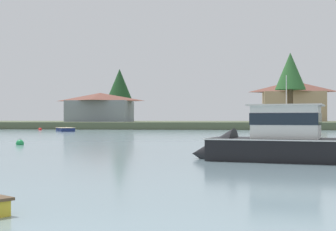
# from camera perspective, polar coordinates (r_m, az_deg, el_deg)

# --- Properties ---
(far_shore_bank) EXTENTS (196.87, 54.27, 1.09)m
(far_shore_bank) POSITION_cam_1_polar(r_m,az_deg,el_deg) (100.93, 5.70, -0.98)
(far_shore_bank) COLOR #4C563D
(far_shore_bank) RESTS_ON ground
(dinghy_orange) EXTENTS (1.76, 3.59, 0.57)m
(dinghy_orange) POSITION_cam_1_polar(r_m,az_deg,el_deg) (54.28, 13.27, -1.92)
(dinghy_orange) COLOR orange
(dinghy_orange) RESTS_ON ground
(cruiser_black) EXTENTS (7.52, 3.88, 4.15)m
(cruiser_black) POSITION_cam_1_polar(r_m,az_deg,el_deg) (19.95, 11.79, -3.55)
(cruiser_black) COLOR black
(cruiser_black) RESTS_ON ground
(dinghy_navy) EXTENTS (3.58, 4.34, 0.68)m
(dinghy_navy) POSITION_cam_1_polar(r_m,az_deg,el_deg) (66.47, -11.53, -1.62)
(dinghy_navy) COLOR navy
(dinghy_navy) RESTS_ON ground
(mooring_buoy_green) EXTENTS (0.49, 0.49, 0.54)m
(mooring_buoy_green) POSITION_cam_1_polar(r_m,az_deg,el_deg) (32.69, -16.39, -3.05)
(mooring_buoy_green) COLOR #1E8C47
(mooring_buoy_green) RESTS_ON ground
(mooring_buoy_red) EXTENTS (0.51, 0.51, 0.57)m
(mooring_buoy_red) POSITION_cam_1_polar(r_m,az_deg,el_deg) (74.47, -14.25, -1.54)
(mooring_buoy_red) COLOR red
(mooring_buoy_red) RESTS_ON ground
(shore_tree_right_mid) EXTENTS (5.31, 5.31, 10.71)m
(shore_tree_right_mid) POSITION_cam_1_polar(r_m,az_deg,el_deg) (103.37, -5.50, 3.44)
(shore_tree_right_mid) COLOR brown
(shore_tree_right_mid) RESTS_ON far_shore_bank
(shore_tree_right) EXTENTS (4.69, 4.69, 10.75)m
(shore_tree_right) POSITION_cam_1_polar(r_m,az_deg,el_deg) (80.10, 13.65, 4.78)
(shore_tree_right) COLOR brown
(shore_tree_right) RESTS_ON far_shore_bank
(cottage_behind_trees) EXTENTS (12.79, 8.07, 8.13)m
(cottage_behind_trees) POSITION_cam_1_polar(r_m,az_deg,el_deg) (104.20, 13.97, 1.65)
(cottage_behind_trees) COLOR tan
(cottage_behind_trees) RESTS_ON far_shore_bank
(cottage_eastern) EXTENTS (11.91, 9.30, 5.32)m
(cottage_eastern) POSITION_cam_1_polar(r_m,az_deg,el_deg) (93.87, -7.67, 0.98)
(cottage_eastern) COLOR gray
(cottage_eastern) RESTS_ON far_shore_bank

